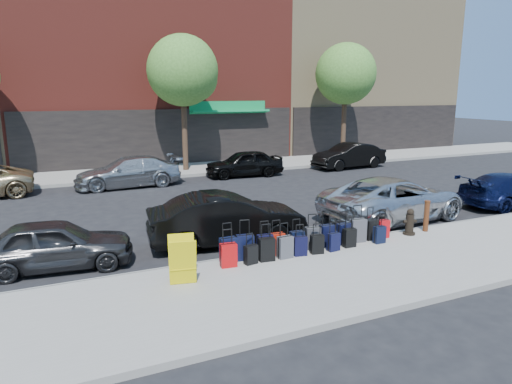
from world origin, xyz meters
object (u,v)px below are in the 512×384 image
car_far_1 (128,172)px  car_near_0 (55,244)px  tree_center (185,73)px  bollard (426,216)px  display_rack (182,260)px  car_far_3 (349,156)px  suitcase_front_5 (313,238)px  car_near_3 (512,190)px  car_near_1 (227,219)px  tree_right (348,76)px  fire_hydrant (410,222)px  car_far_2 (244,163)px  car_near_2 (394,199)px

car_far_1 → car_near_0: bearing=-20.4°
tree_center → bollard: (3.45, -14.34, -4.76)m
display_rack → car_far_3: (13.50, 12.48, 0.06)m
car_near_0 → car_far_1: car_far_1 is taller
car_near_0 → display_rack: bearing=-127.7°
suitcase_front_5 → car_near_3: car_near_3 is taller
display_rack → car_near_3: car_near_3 is taller
display_rack → suitcase_front_5: bearing=22.4°
bollard → car_near_1: (-5.88, 1.82, 0.10)m
tree_right → display_rack: bearing=-134.9°
fire_hydrant → display_rack: bearing=-157.2°
car_near_3 → tree_right: bearing=-2.6°
car_near_0 → car_near_3: bearing=-84.9°
bollard → car_far_2: 11.90m
tree_center → car_far_1: 6.60m
bollard → car_far_3: (5.57, 11.78, 0.08)m
car_near_0 → car_far_2: size_ratio=0.92×
tree_right → car_near_0: tree_right is taller
suitcase_front_5 → bollard: (4.05, -0.06, 0.19)m
fire_hydrant → car_far_3: bearing=79.7°
bollard → car_near_1: bearing=162.8°
bollard → display_rack: (-7.93, -0.70, 0.03)m
car_near_1 → car_near_3: size_ratio=1.02×
fire_hydrant → car_far_3: size_ratio=0.18×
bollard → car_far_1: car_far_1 is taller
tree_right → car_near_0: (-17.58, -12.54, -4.77)m
car_near_0 → car_far_2: bearing=-36.9°
bollard → car_near_1: size_ratio=0.21×
car_near_0 → car_far_3: 18.94m
car_near_0 → car_near_1: size_ratio=0.82×
car_near_1 → car_near_3: 11.76m
bollard → display_rack: display_rack is taller
bollard → car_far_1: 13.61m
fire_hydrant → bollard: 0.71m
car_near_0 → car_near_3: (16.40, -0.32, 0.01)m
car_near_2 → car_far_1: bearing=31.9°
car_far_2 → suitcase_front_5: bearing=-9.6°
tree_right → car_far_2: 9.74m
tree_right → fire_hydrant: tree_right is taller
car_near_2 → car_far_1: 12.26m
display_rack → car_near_0: size_ratio=0.28×
suitcase_front_5 → car_near_1: bearing=145.2°
tree_center → suitcase_front_5: tree_center is taller
bollard → fire_hydrant: bearing=-176.5°
car_near_1 → car_far_2: (4.78, 10.03, -0.05)m
display_rack → car_near_2: car_near_2 is taller
tree_right → display_rack: tree_right is taller
car_near_3 → car_near_1: bearing=90.9°
display_rack → car_near_3: size_ratio=0.24×
car_near_1 → car_far_1: 9.84m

